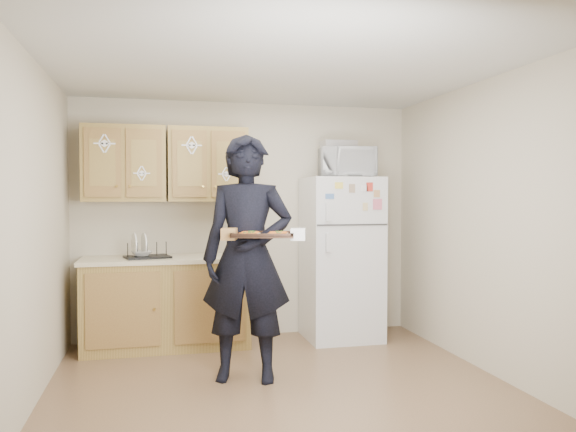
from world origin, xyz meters
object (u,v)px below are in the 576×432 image
(refrigerator, at_px, (341,258))
(dish_rack, at_px, (147,249))
(person, at_px, (247,258))
(microwave, at_px, (347,163))
(baking_tray, at_px, (263,235))

(refrigerator, relative_size, dish_rack, 4.09)
(person, relative_size, microwave, 3.59)
(refrigerator, distance_m, person, 1.62)
(dish_rack, bearing_deg, person, -54.41)
(person, height_order, baking_tray, person)
(baking_tray, relative_size, microwave, 0.84)
(baking_tray, bearing_deg, refrigerator, 67.54)
(microwave, distance_m, dish_rack, 2.21)
(baking_tray, bearing_deg, person, 121.38)
(refrigerator, height_order, person, person)
(microwave, height_order, dish_rack, microwave)
(microwave, bearing_deg, refrigerator, 138.17)
(refrigerator, relative_size, microwave, 3.04)
(microwave, xyz_separation_m, dish_rack, (-2.03, 0.07, -0.87))
(person, relative_size, dish_rack, 4.82)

